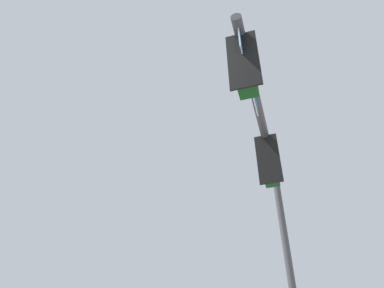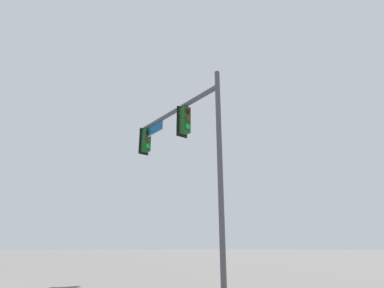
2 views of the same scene
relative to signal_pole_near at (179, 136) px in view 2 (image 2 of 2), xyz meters
The scene contains 1 object.
signal_pole_near is the anchor object (origin of this frame).
Camera 2 is at (-13.16, -2.60, 1.24)m, focal length 28.00 mm.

